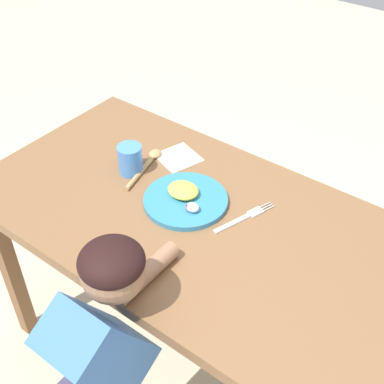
% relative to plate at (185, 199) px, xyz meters
% --- Properties ---
extents(ground_plane, '(8.00, 8.00, 0.00)m').
position_rel_plate_xyz_m(ground_plane, '(0.05, -0.03, -0.76)').
color(ground_plane, beige).
extents(dining_table, '(1.37, 0.74, 0.75)m').
position_rel_plate_xyz_m(dining_table, '(0.05, -0.03, -0.09)').
color(dining_table, brown).
rests_on(dining_table, ground_plane).
extents(plate, '(0.26, 0.26, 0.05)m').
position_rel_plate_xyz_m(plate, '(0.00, 0.00, 0.00)').
color(plate, teal).
rests_on(plate, dining_table).
extents(fork, '(0.09, 0.21, 0.01)m').
position_rel_plate_xyz_m(fork, '(0.18, 0.04, -0.01)').
color(fork, silver).
rests_on(fork, dining_table).
extents(spoon, '(0.08, 0.23, 0.02)m').
position_rel_plate_xyz_m(spoon, '(-0.21, 0.07, -0.00)').
color(spoon, tan).
rests_on(spoon, dining_table).
extents(drinking_cup, '(0.08, 0.08, 0.10)m').
position_rel_plate_xyz_m(drinking_cup, '(-0.24, 0.01, 0.04)').
color(drinking_cup, '#4A89E1').
rests_on(drinking_cup, dining_table).
extents(person, '(0.17, 0.45, 0.96)m').
position_rel_plate_xyz_m(person, '(0.11, -0.51, -0.24)').
color(person, '#46435F').
rests_on(person, ground_plane).
extents(napkin, '(0.16, 0.16, 0.00)m').
position_rel_plate_xyz_m(napkin, '(-0.16, 0.17, -0.01)').
color(napkin, white).
rests_on(napkin, dining_table).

